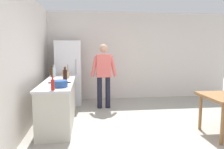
% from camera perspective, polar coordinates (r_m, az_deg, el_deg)
% --- Properties ---
extents(ground_plane, '(14.00, 14.00, 0.00)m').
position_cam_1_polar(ground_plane, '(4.44, 12.72, -14.41)').
color(ground_plane, '#9E998E').
extents(wall_back, '(6.40, 0.12, 2.70)m').
position_cam_1_polar(wall_back, '(7.04, 4.76, 4.84)').
color(wall_back, silver).
rests_on(wall_back, ground_plane).
extents(wall_left, '(0.12, 5.60, 2.70)m').
position_cam_1_polar(wall_left, '(4.26, -22.95, 2.97)').
color(wall_left, silver).
rests_on(wall_left, ground_plane).
extents(kitchen_counter, '(0.64, 2.20, 0.90)m').
position_cam_1_polar(kitchen_counter, '(4.86, -13.61, -6.97)').
color(kitchen_counter, beige).
rests_on(kitchen_counter, ground_plane).
extents(refrigerator, '(0.70, 0.67, 1.80)m').
position_cam_1_polar(refrigerator, '(6.34, -11.19, 0.43)').
color(refrigerator, white).
rests_on(refrigerator, ground_plane).
extents(person, '(0.70, 0.22, 1.70)m').
position_cam_1_polar(person, '(5.79, -2.18, 0.72)').
color(person, '#1E1E2D').
rests_on(person, ground_plane).
extents(cooking_pot, '(0.40, 0.28, 0.12)m').
position_cam_1_polar(cooking_pot, '(4.07, -13.43, -2.35)').
color(cooking_pot, '#285193').
rests_on(cooking_pot, kitchen_counter).
extents(utensil_jar, '(0.11, 0.11, 0.32)m').
position_cam_1_polar(utensil_jar, '(5.25, -11.58, -0.04)').
color(utensil_jar, tan).
rests_on(utensil_jar, kitchen_counter).
extents(bottle_wine_dark, '(0.08, 0.08, 0.34)m').
position_cam_1_polar(bottle_wine_dark, '(4.39, -12.06, -0.52)').
color(bottle_wine_dark, black).
rests_on(bottle_wine_dark, kitchen_counter).
extents(bottle_water_clear, '(0.07, 0.07, 0.30)m').
position_cam_1_polar(bottle_water_clear, '(5.51, -14.78, 0.68)').
color(bottle_water_clear, silver).
rests_on(bottle_water_clear, kitchen_counter).
extents(bottle_beer_brown, '(0.06, 0.06, 0.26)m').
position_cam_1_polar(bottle_beer_brown, '(5.63, -15.32, 0.59)').
color(bottle_beer_brown, '#5B3314').
rests_on(bottle_beer_brown, kitchen_counter).
extents(bottle_oil_amber, '(0.06, 0.06, 0.28)m').
position_cam_1_polar(bottle_oil_amber, '(5.00, -12.33, 0.02)').
color(bottle_oil_amber, '#996619').
rests_on(bottle_oil_amber, kitchen_counter).
extents(bottle_sauce_red, '(0.06, 0.06, 0.24)m').
position_cam_1_polar(bottle_sauce_red, '(3.78, -15.15, -2.54)').
color(bottle_sauce_red, '#B22319').
rests_on(bottle_sauce_red, kitchen_counter).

